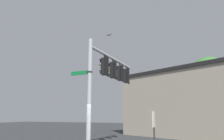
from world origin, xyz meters
TOP-DOWN VIEW (x-y plane):
  - signal_pole at (0.00, 0.00)m, footprint 0.24×0.24m
  - mast_arm at (3.08, -0.26)m, footprint 6.17×0.70m
  - traffic_light_nearest_pole at (1.68, -0.12)m, footprint 0.54×0.49m
  - traffic_light_mid_inner at (2.89, -0.23)m, footprint 0.54×0.49m
  - traffic_light_mid_outer at (4.10, -0.33)m, footprint 0.54×0.49m
  - traffic_light_arm_end at (5.30, -0.43)m, footprint 0.54×0.49m
  - street_name_sign at (0.03, 0.37)m, footprint 0.28×1.35m
  - bird_flying at (3.05, 0.11)m, footprint 0.24×0.39m
  - storefront_building at (10.87, -5.53)m, footprint 11.93×15.00m
  - tree_by_storefront at (12.73, -6.82)m, footprint 3.72×3.72m
  - historical_marker at (0.54, -3.24)m, footprint 0.60×0.08m

SIDE VIEW (x-z plane):
  - historical_marker at x=0.54m, z-range 0.34..2.47m
  - storefront_building at x=10.87m, z-range 0.01..6.00m
  - signal_pole at x=0.00m, z-range 0.00..6.08m
  - street_name_sign at x=0.03m, z-range 4.10..4.32m
  - traffic_light_nearest_pole at x=1.68m, z-range 4.21..5.53m
  - traffic_light_mid_inner at x=2.89m, z-range 4.21..5.53m
  - traffic_light_mid_outer at x=4.10m, z-range 4.21..5.53m
  - traffic_light_arm_end at x=5.30m, z-range 4.21..5.53m
  - mast_arm at x=3.08m, z-range 5.57..5.74m
  - tree_by_storefront at x=12.73m, z-range 1.94..9.59m
  - bird_flying at x=3.05m, z-range 7.40..7.48m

